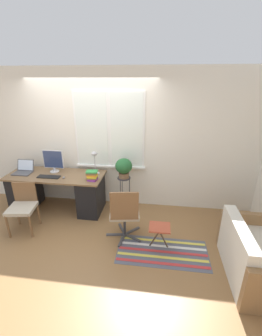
% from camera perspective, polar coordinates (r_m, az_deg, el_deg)
% --- Properties ---
extents(ground_plane, '(14.00, 14.00, 0.00)m').
position_cam_1_polar(ground_plane, '(4.40, -11.53, -13.11)').
color(ground_plane, olive).
extents(wall_back_with_window, '(9.00, 0.12, 2.70)m').
position_cam_1_polar(wall_back_with_window, '(4.53, -9.38, 7.10)').
color(wall_back_with_window, white).
rests_on(wall_back_with_window, ground_plane).
extents(desk, '(1.86, 0.73, 0.76)m').
position_cam_1_polar(desk, '(4.72, -18.13, -5.55)').
color(desk, brown).
rests_on(desk, ground_plane).
extents(laptop, '(0.34, 0.30, 0.23)m').
position_cam_1_polar(laptop, '(4.88, -25.63, -0.51)').
color(laptop, '#4C4C51').
rests_on(laptop, desk).
extents(monitor, '(0.40, 0.18, 0.44)m').
position_cam_1_polar(monitor, '(4.64, -19.12, 1.74)').
color(monitor, silver).
rests_on(monitor, desk).
extents(keyboard, '(0.42, 0.14, 0.02)m').
position_cam_1_polar(keyboard, '(4.49, -20.14, -2.11)').
color(keyboard, black).
rests_on(keyboard, desk).
extents(mouse, '(0.04, 0.07, 0.03)m').
position_cam_1_polar(mouse, '(4.34, -16.70, -2.34)').
color(mouse, slate).
rests_on(mouse, desk).
extents(desk_lamp, '(0.15, 0.15, 0.45)m').
position_cam_1_polar(desk_lamp, '(4.31, -9.23, 2.48)').
color(desk_lamp, '#ADADB2').
rests_on(desk_lamp, desk).
extents(book_stack, '(0.22, 0.17, 0.19)m').
position_cam_1_polar(book_stack, '(4.12, -9.89, -1.87)').
color(book_stack, purple).
rests_on(book_stack, desk).
extents(desk_chair_wooden, '(0.49, 0.50, 0.83)m').
position_cam_1_polar(desk_chair_wooden, '(4.30, -25.78, -8.55)').
color(desk_chair_wooden, brown).
rests_on(desk_chair_wooden, ground_plane).
extents(office_chair_swivel, '(0.60, 0.60, 0.95)m').
position_cam_1_polar(office_chair_swivel, '(3.64, -1.67, -11.25)').
color(office_chair_swivel, '#47474C').
rests_on(office_chair_swivel, ground_plane).
extents(couch_loveseat, '(0.82, 1.22, 0.76)m').
position_cam_1_polar(couch_loveseat, '(3.61, 29.56, -19.41)').
color(couch_loveseat, silver).
rests_on(couch_loveseat, ground_plane).
extents(plant_stand, '(0.25, 0.25, 0.74)m').
position_cam_1_polar(plant_stand, '(4.30, -1.79, -3.67)').
color(plant_stand, '#333338').
rests_on(plant_stand, ground_plane).
extents(potted_plant, '(0.32, 0.32, 0.38)m').
position_cam_1_polar(potted_plant, '(4.18, -1.84, 0.25)').
color(potted_plant, brown).
rests_on(potted_plant, plant_stand).
extents(floor_rug_striped, '(1.38, 0.66, 0.01)m').
position_cam_1_polar(floor_rug_striped, '(3.72, 7.96, -20.31)').
color(floor_rug_striped, '#565B6B').
rests_on(floor_rug_striped, ground_plane).
extents(folding_stool, '(0.32, 0.27, 0.39)m').
position_cam_1_polar(folding_stool, '(3.59, 7.27, -15.14)').
color(folding_stool, '#B24C33').
rests_on(folding_stool, ground_plane).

